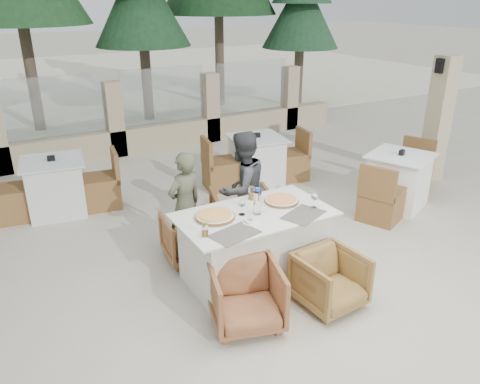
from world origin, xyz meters
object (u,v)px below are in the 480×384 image
armchair_far_left (190,236)px  armchair_near_left (246,296)px  pizza_left (215,216)px  armchair_far_right (242,217)px  wine_glass_centre (242,206)px  bg_table_b (257,160)px  olive_dish (250,221)px  diner_right (242,189)px  beer_glass_left (205,230)px  beer_glass_right (252,193)px  bg_table_a (56,187)px  armchair_near_right (330,280)px  water_bottle (257,201)px  pizza_right (281,200)px  dining_table (254,246)px  bg_table_c (398,180)px  wine_glass_corner (314,200)px  diner_left (185,205)px

armchair_far_left → armchair_near_left: 1.36m
pizza_left → armchair_far_right: pizza_left is taller
wine_glass_centre → bg_table_b: size_ratio=0.11×
olive_dish → bg_table_b: bearing=56.8°
diner_right → armchair_far_left: bearing=-13.2°
beer_glass_left → beer_glass_right: beer_glass_right is taller
armchair_far_left → bg_table_a: bg_table_a is taller
armchair_near_right → bg_table_a: (-1.91, 3.57, 0.11)m
armchair_near_right → bg_table_a: bg_table_a is taller
bg_table_a → bg_table_b: bearing=0.7°
water_bottle → wine_glass_centre: size_ratio=1.55×
pizza_right → armchair_far_left: (-0.82, 0.64, -0.52)m
beer_glass_left → diner_right: diner_right is taller
armchair_far_right → diner_right: bearing=15.0°
dining_table → armchair_far_right: size_ratio=2.20×
armchair_near_right → bg_table_c: (2.40, 1.37, 0.11)m
armchair_near_right → bg_table_a: size_ratio=0.37×
pizza_right → armchair_far_right: (-0.09, 0.67, -0.46)m
wine_glass_corner → diner_left: 1.47m
wine_glass_centre → beer_glass_left: wine_glass_centre is taller
armchair_near_left → armchair_near_right: 0.87m
armchair_far_left → beer_glass_left: bearing=81.8°
pizza_right → beer_glass_right: 0.33m
armchair_far_right → wine_glass_centre: bearing=76.5°
wine_glass_corner → bg_table_c: wine_glass_corner is taller
armchair_far_right → bg_table_a: size_ratio=0.44×
diner_right → water_bottle: bearing=54.5°
beer_glass_right → armchair_far_left: beer_glass_right is taller
pizza_left → wine_glass_centre: wine_glass_centre is taller
pizza_right → bg_table_c: 2.48m
dining_table → bg_table_c: bearing=12.1°
water_bottle → wine_glass_corner: water_bottle is taller
dining_table → beer_glass_right: size_ratio=11.00×
pizza_left → wine_glass_centre: 0.29m
beer_glass_left → armchair_far_right: 1.45m
pizza_left → wine_glass_corner: (1.02, -0.30, 0.07)m
wine_glass_centre → armchair_near_right: (0.52, -0.82, -0.59)m
pizza_right → armchair_far_right: 0.82m
olive_dish → bg_table_b: olive_dish is taller
pizza_left → bg_table_b: (1.90, 2.26, -0.41)m
armchair_far_left → bg_table_c: size_ratio=0.36×
armchair_near_right → diner_right: size_ratio=0.43×
armchair_near_right → bg_table_c: 2.77m
wine_glass_centre → diner_left: size_ratio=0.15×
pizza_left → bg_table_b: bearing=49.9°
diner_left → bg_table_b: 2.46m
beer_glass_left → beer_glass_right: size_ratio=0.86×
water_bottle → beer_glass_right: bearing=67.5°
armchair_far_left → armchair_far_right: (0.72, 0.03, 0.06)m
diner_left → bg_table_a: bearing=-77.5°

